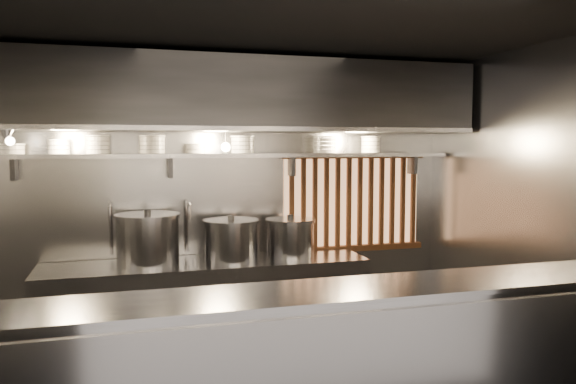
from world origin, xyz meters
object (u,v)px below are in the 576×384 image
stock_pot_mid (231,240)px  stock_pot_left (148,239)px  heat_lamp (6,134)px  stock_pot_right (290,237)px  pendant_bulb (226,147)px

stock_pot_mid → stock_pot_left: bearing=175.8°
heat_lamp → stock_pot_left: size_ratio=0.59×
stock_pot_mid → stock_pot_right: stock_pot_mid is taller
stock_pot_mid → stock_pot_right: bearing=5.2°
stock_pot_left → stock_pot_right: 1.35m
heat_lamp → stock_pot_left: bearing=16.7°
stock_pot_right → heat_lamp: bearing=-172.5°
pendant_bulb → stock_pot_left: 1.10m
stock_pot_left → heat_lamp: bearing=-163.3°
heat_lamp → pendant_bulb: heat_lamp is taller
pendant_bulb → stock_pot_mid: pendant_bulb is taller
heat_lamp → pendant_bulb: bearing=11.0°
pendant_bulb → stock_pot_left: pendant_bulb is taller
stock_pot_mid → stock_pot_right: size_ratio=0.98×
stock_pot_left → stock_pot_mid: size_ratio=0.93×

